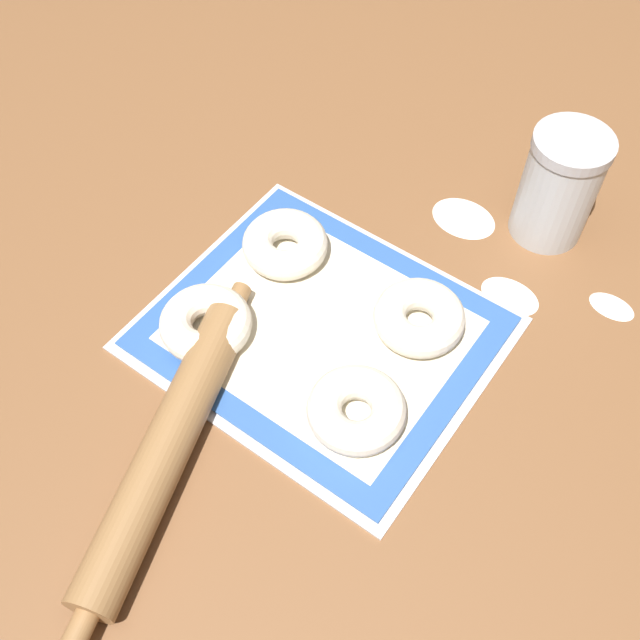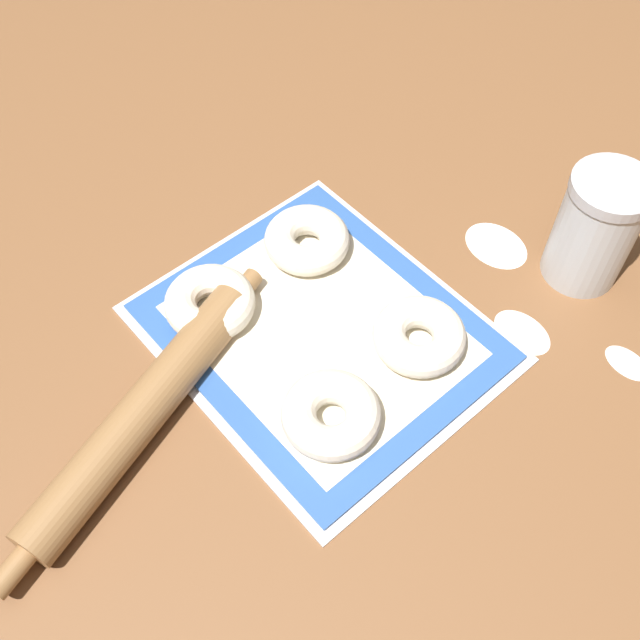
% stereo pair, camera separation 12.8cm
% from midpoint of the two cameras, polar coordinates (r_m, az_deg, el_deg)
% --- Properties ---
extents(ground_plane, '(2.80, 2.80, 0.00)m').
position_cam_midpoint_polar(ground_plane, '(1.01, -3.39, -1.24)').
color(ground_plane, brown).
extents(baking_tray, '(0.44, 0.38, 0.01)m').
position_cam_midpoint_polar(baking_tray, '(1.00, -3.63, -1.29)').
color(baking_tray, silver).
rests_on(baking_tray, ground_plane).
extents(baking_mat, '(0.42, 0.35, 0.00)m').
position_cam_midpoint_polar(baking_mat, '(1.00, -3.65, -1.12)').
color(baking_mat, '#2D569E').
rests_on(baking_mat, baking_tray).
extents(bagel_front_left, '(0.12, 0.12, 0.04)m').
position_cam_midpoint_polar(bagel_front_left, '(1.00, -12.34, -0.59)').
color(bagel_front_left, silver).
rests_on(bagel_front_left, baking_mat).
extents(bagel_front_right, '(0.12, 0.12, 0.04)m').
position_cam_midpoint_polar(bagel_front_right, '(0.91, -1.23, -7.25)').
color(bagel_front_right, silver).
rests_on(bagel_front_right, baking_mat).
extents(bagel_back_left, '(0.12, 0.12, 0.04)m').
position_cam_midpoint_polar(bagel_back_left, '(1.06, -6.12, 5.48)').
color(bagel_back_left, silver).
rests_on(bagel_back_left, baking_mat).
extents(bagel_back_right, '(0.12, 0.12, 0.04)m').
position_cam_midpoint_polar(bagel_back_right, '(0.98, 3.92, -0.15)').
color(bagel_back_right, silver).
rests_on(bagel_back_right, baking_mat).
extents(flour_canister, '(0.11, 0.11, 0.17)m').
position_cam_midpoint_polar(flour_canister, '(1.09, 14.58, 9.56)').
color(flour_canister, silver).
rests_on(flour_canister, ground_plane).
extents(rolling_pin, '(0.18, 0.48, 0.06)m').
position_cam_midpoint_polar(rolling_pin, '(0.92, -15.56, -9.70)').
color(rolling_pin, olive).
rests_on(rolling_pin, ground_plane).
extents(flour_patch_near, '(0.10, 0.08, 0.00)m').
position_cam_midpoint_polar(flour_patch_near, '(1.14, 7.78, 7.46)').
color(flour_patch_near, white).
rests_on(flour_patch_near, ground_plane).
extents(flour_patch_far, '(0.06, 0.04, 0.00)m').
position_cam_midpoint_polar(flour_patch_far, '(1.08, 18.31, 0.70)').
color(flour_patch_far, white).
rests_on(flour_patch_far, ground_plane).
extents(flour_patch_side, '(0.08, 0.06, 0.00)m').
position_cam_midpoint_polar(flour_patch_side, '(1.06, 11.00, 1.53)').
color(flour_patch_side, white).
rests_on(flour_patch_side, ground_plane).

